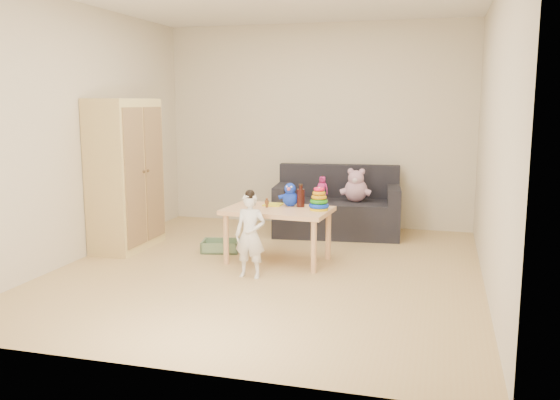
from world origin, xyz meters
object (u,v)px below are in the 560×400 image
(wardrobe, at_px, (126,175))
(sofa, at_px, (337,218))
(toddler, at_px, (250,236))
(play_table, at_px, (278,235))

(wardrobe, height_order, sofa, wardrobe)
(toddler, bearing_deg, play_table, 81.28)
(wardrobe, xyz_separation_m, play_table, (1.77, -0.12, -0.55))
(wardrobe, xyz_separation_m, sofa, (2.14, 1.26, -0.61))
(sofa, height_order, play_table, play_table)
(wardrobe, bearing_deg, toddler, -22.91)
(sofa, distance_m, play_table, 1.43)
(wardrobe, xyz_separation_m, toddler, (1.67, -0.71, -0.43))
(sofa, bearing_deg, toddler, -109.60)
(wardrobe, distance_m, sofa, 2.56)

